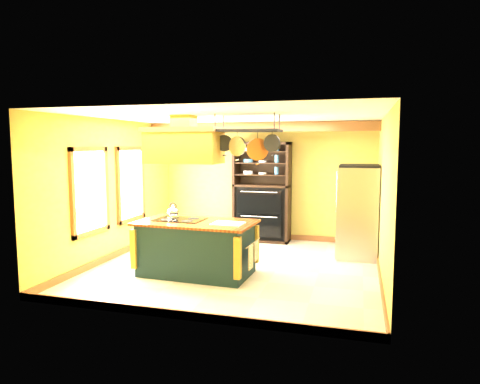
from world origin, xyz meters
The scene contains 15 objects.
floor centered at (0.00, 0.00, 0.00)m, with size 5.00×5.00×0.00m, color beige.
ceiling centered at (0.00, 0.00, 2.70)m, with size 5.00×5.00×0.00m, color white.
wall_back centered at (0.00, 2.50, 1.35)m, with size 5.00×0.02×2.70m, color gold.
wall_front centered at (0.00, -2.50, 1.35)m, with size 5.00×0.02×2.70m, color gold.
wall_left centered at (-2.50, 0.00, 1.35)m, with size 0.02×5.00×2.70m, color gold.
wall_right centered at (2.50, 0.00, 1.35)m, with size 0.02×5.00×2.70m, color gold.
ceiling_beam centered at (0.00, 1.70, 2.59)m, with size 5.00×0.15×0.20m, color brown.
window_near centered at (-2.47, -0.80, 1.40)m, with size 0.06×1.06×1.56m.
window_far centered at (-2.47, 0.60, 1.40)m, with size 0.06×1.06×1.56m.
kitchen_island centered at (-0.54, -0.63, 0.47)m, with size 2.03×1.19×1.11m.
range_hood centered at (-0.74, -0.63, 2.23)m, with size 1.30×0.73×0.80m.
pot_rack centered at (0.37, -0.63, 2.35)m, with size 1.12×0.53×0.74m.
refrigerator centered at (2.09, 1.30, 0.87)m, with size 0.77×0.91×1.79m.
hutch centered at (-0.04, 2.25, 0.88)m, with size 1.29×0.58×2.28m.
floor_register centered at (-1.91, -0.20, 0.01)m, with size 0.28×0.12×0.01m, color black.
Camera 1 is at (2.11, -7.32, 2.21)m, focal length 32.00 mm.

